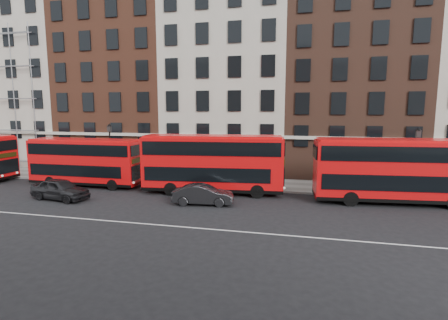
% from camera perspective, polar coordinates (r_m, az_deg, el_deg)
% --- Properties ---
extents(ground, '(120.00, 120.00, 0.00)m').
position_cam_1_polar(ground, '(23.26, -8.87, -8.87)').
color(ground, black).
rests_on(ground, ground).
extents(pavement, '(80.00, 5.00, 0.15)m').
position_cam_1_polar(pavement, '(32.88, -1.93, -3.56)').
color(pavement, slate).
rests_on(pavement, ground).
extents(kerb, '(80.00, 0.30, 0.16)m').
position_cam_1_polar(kerb, '(30.53, -3.17, -4.49)').
color(kerb, gray).
rests_on(kerb, ground).
extents(road_centre_line, '(70.00, 0.12, 0.01)m').
position_cam_1_polar(road_centre_line, '(21.51, -10.91, -10.34)').
color(road_centre_line, white).
rests_on(road_centre_line, ground).
extents(building_terrace, '(64.00, 11.95, 22.00)m').
position_cam_1_polar(building_terrace, '(39.56, 0.46, 13.23)').
color(building_terrace, '#B6AE9D').
rests_on(building_terrace, ground).
extents(bus_b, '(10.10, 2.52, 4.23)m').
position_cam_1_polar(bus_b, '(33.42, -21.75, -0.14)').
color(bus_b, red).
rests_on(bus_b, ground).
extents(bus_c, '(11.55, 3.92, 4.76)m').
position_cam_1_polar(bus_c, '(28.31, -1.90, -0.40)').
color(bus_c, red).
rests_on(bus_c, ground).
extents(bus_d, '(11.45, 3.76, 4.73)m').
position_cam_1_polar(bus_d, '(28.02, 25.99, -1.36)').
color(bus_d, red).
rests_on(bus_d, ground).
extents(car_rear, '(4.94, 2.61, 1.60)m').
position_cam_1_polar(car_rear, '(29.44, -25.19, -4.32)').
color(car_rear, black).
rests_on(car_rear, ground).
extents(car_front, '(4.54, 2.09, 1.44)m').
position_cam_1_polar(car_front, '(25.34, -3.43, -5.66)').
color(car_front, black).
rests_on(car_front, ground).
extents(lamp_post_left, '(0.44, 0.44, 5.33)m').
position_cam_1_polar(lamp_post_left, '(35.17, -18.08, 1.76)').
color(lamp_post_left, black).
rests_on(lamp_post_left, pavement).
extents(lamp_post_right, '(0.44, 0.44, 5.33)m').
position_cam_1_polar(lamp_post_right, '(30.20, 28.89, 0.13)').
color(lamp_post_right, black).
rests_on(lamp_post_right, pavement).
extents(iron_railings, '(6.60, 0.06, 1.00)m').
position_cam_1_polar(iron_railings, '(34.86, -0.98, -1.92)').
color(iron_railings, black).
rests_on(iron_railings, pavement).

